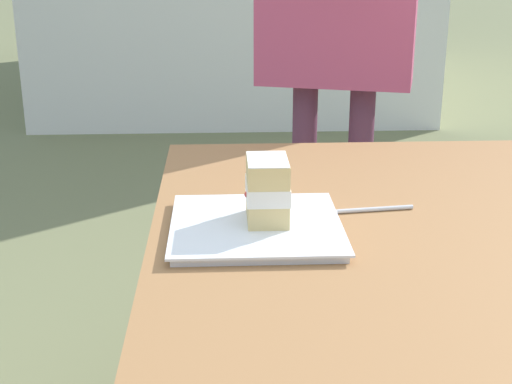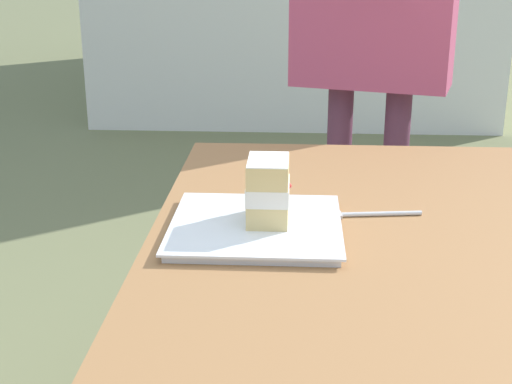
# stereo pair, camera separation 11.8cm
# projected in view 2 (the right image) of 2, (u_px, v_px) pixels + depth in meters

# --- Properties ---
(patio_table) EXTENTS (1.50, 1.00, 0.71)m
(patio_table) POSITION_uv_depth(u_px,v_px,m) (483.00, 352.00, 1.01)
(patio_table) COLOR olive
(patio_table) RESTS_ON ground
(dessert_plate) EXTENTS (0.28, 0.28, 0.02)m
(dessert_plate) POSITION_uv_depth(u_px,v_px,m) (256.00, 227.00, 1.20)
(dessert_plate) COLOR white
(dessert_plate) RESTS_ON patio_table
(cake_slice) EXTENTS (0.10, 0.08, 0.10)m
(cake_slice) POSITION_uv_depth(u_px,v_px,m) (268.00, 190.00, 1.19)
(cake_slice) COLOR #E0C17A
(cake_slice) RESTS_ON dessert_plate
(dessert_fork) EXTENTS (0.04, 0.17, 0.01)m
(dessert_fork) POSITION_uv_depth(u_px,v_px,m) (366.00, 214.00, 1.27)
(dessert_fork) COLOR silver
(dessert_fork) RESTS_ON patio_table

